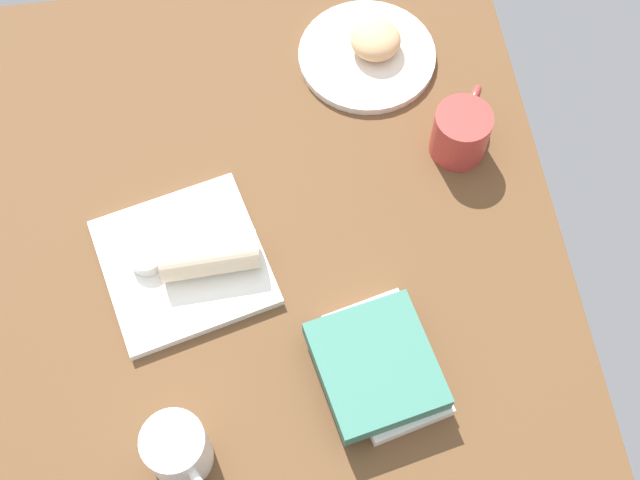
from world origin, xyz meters
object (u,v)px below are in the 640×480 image
(square_plate, at_px, (184,265))
(round_plate, at_px, (367,56))
(book_stack, at_px, (380,365))
(breakfast_wrap, at_px, (209,256))
(scone_pastry, at_px, (376,40))
(second_mug, at_px, (462,131))
(coffee_mug, at_px, (180,452))
(sauce_cup, at_px, (147,258))

(square_plate, bearing_deg, round_plate, -43.72)
(book_stack, bearing_deg, breakfast_wrap, 48.80)
(round_plate, distance_m, square_plate, 0.49)
(scone_pastry, xyz_separation_m, second_mug, (-0.20, -0.10, 0.01))
(square_plate, relative_size, coffee_mug, 1.80)
(sauce_cup, height_order, second_mug, second_mug)
(round_plate, bearing_deg, square_plate, 136.28)
(square_plate, bearing_deg, breakfast_wrap, -100.68)
(round_plate, distance_m, sauce_cup, 0.52)
(square_plate, height_order, second_mug, second_mug)
(square_plate, height_order, breakfast_wrap, breakfast_wrap)
(square_plate, distance_m, sauce_cup, 0.06)
(breakfast_wrap, bearing_deg, second_mug, 109.53)
(round_plate, relative_size, sauce_cup, 4.50)
(round_plate, distance_m, book_stack, 0.56)
(scone_pastry, distance_m, book_stack, 0.57)
(sauce_cup, distance_m, breakfast_wrap, 0.10)
(book_stack, xyz_separation_m, coffee_mug, (-0.09, 0.28, 0.02))
(round_plate, distance_m, breakfast_wrap, 0.47)
(second_mug, bearing_deg, breakfast_wrap, 111.56)
(sauce_cup, bearing_deg, coffee_mug, -173.83)
(breakfast_wrap, bearing_deg, square_plate, -102.70)
(book_stack, bearing_deg, sauce_cup, 56.10)
(scone_pastry, distance_m, sauce_cup, 0.53)
(breakfast_wrap, bearing_deg, book_stack, 46.78)
(sauce_cup, distance_m, coffee_mug, 0.30)
(book_stack, distance_m, coffee_mug, 0.30)
(square_plate, height_order, sauce_cup, sauce_cup)
(second_mug, bearing_deg, round_plate, 30.73)
(book_stack, bearing_deg, scone_pastry, -8.89)
(breakfast_wrap, relative_size, book_stack, 0.66)
(square_plate, bearing_deg, sauce_cup, 79.32)
(round_plate, height_order, sauce_cup, sauce_cup)
(square_plate, height_order, book_stack, book_stack)
(sauce_cup, xyz_separation_m, second_mug, (0.14, -0.50, 0.02))
(second_mug, bearing_deg, book_stack, 151.94)
(breakfast_wrap, bearing_deg, sauce_cup, -102.70)
(second_mug, bearing_deg, sauce_cup, 106.03)
(square_plate, xyz_separation_m, breakfast_wrap, (-0.01, -0.04, 0.04))
(sauce_cup, relative_size, breakfast_wrap, 0.36)
(square_plate, bearing_deg, scone_pastry, -44.34)
(breakfast_wrap, distance_m, coffee_mug, 0.29)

